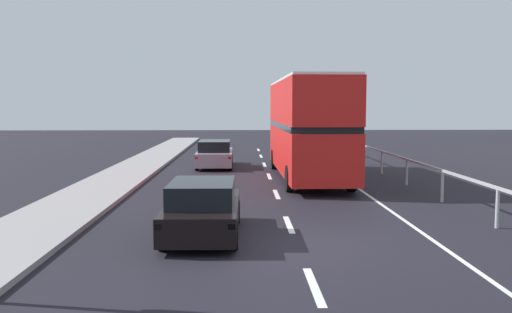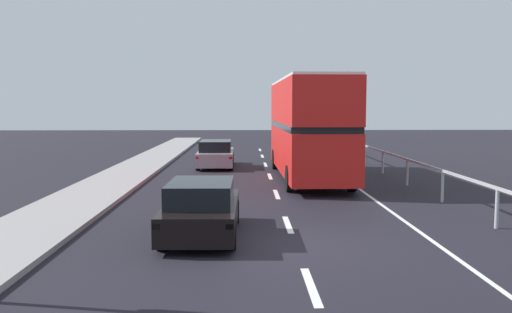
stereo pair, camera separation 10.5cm
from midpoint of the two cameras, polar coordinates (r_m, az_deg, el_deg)
ground_plane at (r=12.66m, az=4.42°, el=-9.46°), size 73.02×120.00×0.10m
near_sidewalk_kerb at (r=13.68m, az=-24.78°, el=-8.30°), size 2.56×80.00×0.14m
lane_paint_markings at (r=20.97m, az=7.99°, el=-3.41°), size 3.43×46.00×0.01m
bridge_side_railing at (r=22.32m, az=16.08°, el=-0.71°), size 0.10×42.00×1.10m
double_decker_bus_red at (r=23.47m, az=5.75°, el=3.29°), size 2.76×10.38×4.38m
hatchback_car_near at (r=13.23m, az=-5.64°, el=-5.66°), size 1.83×4.11×1.38m
sedan_car_ahead at (r=28.08m, az=-4.23°, el=0.24°), size 1.90×4.54×1.41m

